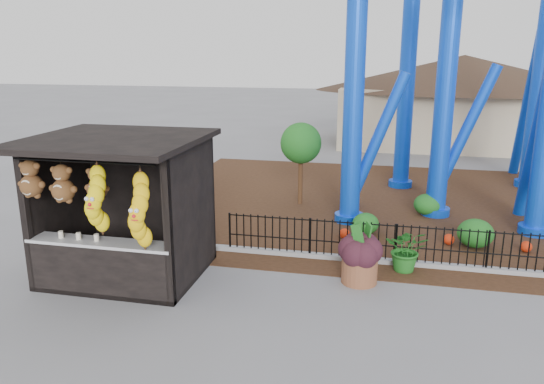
% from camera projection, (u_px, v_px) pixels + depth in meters
% --- Properties ---
extents(ground, '(120.00, 120.00, 0.00)m').
position_uv_depth(ground, '(245.00, 312.00, 10.12)').
color(ground, slate).
rests_on(ground, ground).
extents(mulch_bed, '(18.00, 12.00, 0.02)m').
position_uv_depth(mulch_bed, '(433.00, 207.00, 16.82)').
color(mulch_bed, '#331E11').
rests_on(mulch_bed, ground).
extents(curb, '(18.00, 0.18, 0.12)m').
position_uv_depth(curb, '(448.00, 267.00, 12.09)').
color(curb, gray).
rests_on(curb, ground).
extents(prize_booth, '(3.50, 3.40, 3.12)m').
position_uv_depth(prize_booth, '(118.00, 212.00, 11.20)').
color(prize_booth, black).
rests_on(prize_booth, ground).
extents(picket_fence, '(12.20, 0.06, 1.00)m').
position_uv_depth(picket_fence, '(492.00, 252.00, 11.79)').
color(picket_fence, black).
rests_on(picket_fence, ground).
extents(terracotta_planter, '(0.87, 0.87, 0.62)m').
position_uv_depth(terracotta_planter, '(359.00, 269.00, 11.35)').
color(terracotta_planter, brown).
rests_on(terracotta_planter, ground).
extents(planter_foliage, '(0.70, 0.70, 0.64)m').
position_uv_depth(planter_foliage, '(361.00, 241.00, 11.19)').
color(planter_foliage, black).
rests_on(planter_foliage, terracotta_planter).
extents(potted_plant, '(0.97, 0.86, 1.03)m').
position_uv_depth(potted_plant, '(407.00, 249.00, 11.89)').
color(potted_plant, '#1C5819').
rests_on(potted_plant, ground).
extents(landscaping, '(8.52, 3.39, 0.72)m').
position_uv_depth(landscaping, '(474.00, 225.00, 14.20)').
color(landscaping, '#195719').
rests_on(landscaping, mulch_bed).
extents(pavilion, '(15.00, 15.00, 4.80)m').
position_uv_depth(pavilion, '(462.00, 86.00, 26.91)').
color(pavilion, '#BFAD8C').
rests_on(pavilion, ground).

